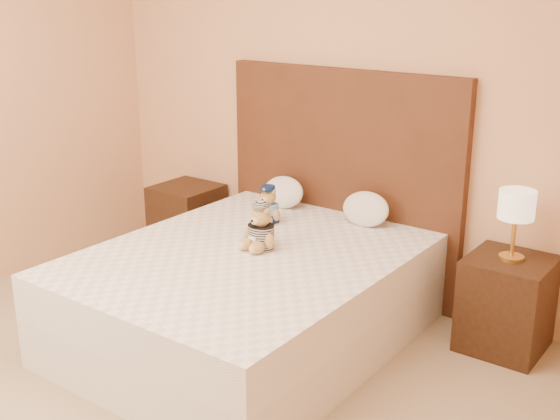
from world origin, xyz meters
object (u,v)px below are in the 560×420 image
at_px(teddy_prisoner, 261,227).
at_px(pillow_left, 283,191).
at_px(nightstand_right, 506,304).
at_px(teddy_police, 268,204).
at_px(lamp, 517,208).
at_px(pillow_right, 366,207).
at_px(bed, 248,296).
at_px(nightstand_left, 187,220).

relative_size(teddy_prisoner, pillow_left, 0.83).
bearing_deg(nightstand_right, teddy_police, -168.91).
height_order(teddy_prisoner, pillow_left, teddy_prisoner).
distance_m(teddy_police, pillow_left, 0.34).
xyz_separation_m(lamp, pillow_right, (-0.95, 0.03, -0.18)).
xyz_separation_m(bed, pillow_right, (0.30, 0.83, 0.39)).
height_order(nightstand_right, lamp, lamp).
bearing_deg(teddy_prisoner, bed, -95.81).
relative_size(bed, nightstand_left, 3.64).
distance_m(nightstand_right, pillow_left, 1.65).
bearing_deg(nightstand_left, teddy_prisoner, -28.86).
height_order(pillow_left, pillow_right, pillow_right).
xyz_separation_m(lamp, teddy_police, (-1.49, -0.29, -0.18)).
relative_size(nightstand_left, nightstand_right, 1.00).
bearing_deg(nightstand_left, pillow_right, 1.11).
bearing_deg(pillow_right, teddy_police, -148.91).
bearing_deg(nightstand_left, nightstand_right, 0.00).
relative_size(nightstand_right, teddy_police, 2.31).
relative_size(nightstand_left, pillow_right, 1.69).
distance_m(lamp, pillow_left, 1.61).
height_order(bed, teddy_police, teddy_police).
xyz_separation_m(nightstand_left, nightstand_right, (2.50, 0.00, 0.00)).
relative_size(teddy_police, pillow_right, 0.73).
distance_m(teddy_police, pillow_right, 0.62).
distance_m(nightstand_left, lamp, 2.56).
bearing_deg(teddy_police, nightstand_right, 10.09).
distance_m(teddy_prisoner, pillow_right, 0.78).
xyz_separation_m(nightstand_right, pillow_left, (-1.60, 0.03, 0.39)).
relative_size(nightstand_right, pillow_right, 1.69).
distance_m(bed, lamp, 1.59).
bearing_deg(lamp, pillow_left, 178.93).
bearing_deg(teddy_prisoner, teddy_police, 129.24).
height_order(nightstand_right, teddy_police, teddy_police).
height_order(nightstand_right, pillow_left, pillow_left).
relative_size(teddy_prisoner, pillow_right, 0.82).
xyz_separation_m(nightstand_left, pillow_right, (1.55, 0.03, 0.39)).
relative_size(nightstand_right, pillow_left, 1.72).
height_order(nightstand_left, teddy_prisoner, teddy_prisoner).
distance_m(nightstand_right, teddy_police, 1.57).
height_order(nightstand_right, teddy_prisoner, teddy_prisoner).
bearing_deg(nightstand_right, pillow_right, 178.20).
bearing_deg(nightstand_left, teddy_police, -16.07).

